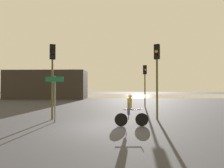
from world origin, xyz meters
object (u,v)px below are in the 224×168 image
Objects in this scene: distant_building at (47,85)px; traffic_light_near_left at (52,67)px; traffic_light_far_right at (145,78)px; direction_sign_post at (55,92)px; traffic_light_near_right at (157,67)px; cyclist at (130,110)px.

traffic_light_near_left is (7.68, -17.96, 0.85)m from distant_building.
traffic_light_far_right is 10.19m from direction_sign_post.
direction_sign_post is (0.44, -0.79, -1.47)m from traffic_light_near_left.
traffic_light_near_right is (14.05, -17.70, 0.86)m from distant_building.
cyclist is at bearing 75.77° from traffic_light_near_right.
traffic_light_near_left is 1.75× the size of direction_sign_post.
cyclist is at bearing 61.97° from traffic_light_far_right.
traffic_light_near_right reaches higher than traffic_light_far_right.
traffic_light_near_left is at bearing -112.82° from cyclist.
traffic_light_far_right is at bearing -63.97° from traffic_light_near_right.
traffic_light_near_left is 1.00× the size of traffic_light_near_right.
cyclist is (12.27, -19.59, -1.49)m from distant_building.
direction_sign_post is at bearing -104.72° from cyclist.
traffic_light_near_left is at bearing -51.77° from direction_sign_post.
traffic_light_far_right reaches higher than direction_sign_post.
traffic_light_near_right is 3.50m from cyclist.
traffic_light_near_left reaches higher than traffic_light_far_right.
traffic_light_far_right reaches higher than cyclist.
cyclist is (4.16, -0.84, -0.88)m from direction_sign_post.
cyclist is (-2.13, -8.77, -2.07)m from traffic_light_far_right.
traffic_light_far_right is 1.59× the size of direction_sign_post.
traffic_light_far_right is at bearing -160.73° from traffic_light_near_left.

